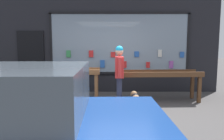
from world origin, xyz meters
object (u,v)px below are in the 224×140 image
object	(u,v)px
display_table_right	(159,77)
small_dog	(136,97)
person_browsing	(120,71)
display_table_left	(59,75)

from	to	relation	value
display_table_right	small_dog	bearing A→B (deg)	-135.21
person_browsing	small_dog	bearing A→B (deg)	-120.29
display_table_left	person_browsing	xyz separation A→B (m)	(1.78, -0.51, 0.18)
display_table_right	display_table_left	bearing A→B (deg)	179.97
display_table_left	small_dog	world-z (taller)	display_table_left
display_table_left	person_browsing	world-z (taller)	person_browsing
display_table_left	display_table_right	world-z (taller)	display_table_left
display_table_left	display_table_right	distance (m)	2.93
display_table_left	small_dog	distance (m)	2.35
display_table_right	person_browsing	xyz separation A→B (m)	(-1.15, -0.51, 0.22)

